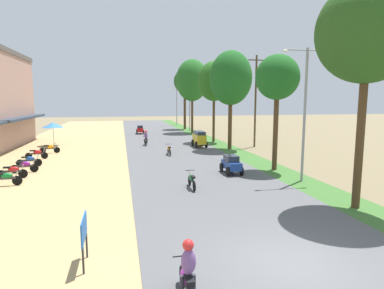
{
  "coord_description": "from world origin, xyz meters",
  "views": [
    {
      "loc": [
        -4.92,
        -8.38,
        5.0
      ],
      "look_at": [
        0.48,
        16.24,
        1.5
      ],
      "focal_mm": 30.26,
      "sensor_mm": 36.0,
      "label": 1
    }
  ],
  "objects_px": {
    "parked_motorbike_sixth": "(37,153)",
    "streetlamp_mid": "(190,101)",
    "median_tree_second": "(277,78)",
    "parked_motorbike_third": "(13,171)",
    "vendor_umbrella": "(53,125)",
    "street_signboard": "(84,232)",
    "motorbike_ahead_second": "(192,180)",
    "streetlamp_near": "(305,106)",
    "car_hatchback_red": "(140,129)",
    "median_tree_fifth": "(192,80)",
    "streetlamp_far": "(177,104)",
    "median_tree_fourth": "(214,81)",
    "median_tree_sixth": "(185,82)",
    "median_tree_third": "(231,78)",
    "parked_motorbike_fifth": "(29,160)",
    "parked_motorbike_second": "(6,177)",
    "parked_motorbike_fourth": "(25,165)",
    "motorbike_ahead_fourth": "(146,138)",
    "car_van_yellow": "(199,138)",
    "car_hatchback_blue": "(231,164)",
    "parked_motorbike_seventh": "(50,148)",
    "motorbike_ahead_third": "(169,149)",
    "utility_pole_near": "(256,100)",
    "median_tree_nearest": "(368,33)",
    "motorbike_foreground_rider": "(187,272)"
  },
  "relations": [
    {
      "from": "parked_motorbike_fourth",
      "to": "streetlamp_far",
      "type": "relative_size",
      "value": 0.25
    },
    {
      "from": "parked_motorbike_third",
      "to": "motorbike_ahead_fourth",
      "type": "height_order",
      "value": "motorbike_ahead_fourth"
    },
    {
      "from": "parked_motorbike_fifth",
      "to": "parked_motorbike_sixth",
      "type": "distance_m",
      "value": 3.22
    },
    {
      "from": "street_signboard",
      "to": "parked_motorbike_second",
      "type": "bearing_deg",
      "value": 117.4
    },
    {
      "from": "parked_motorbike_fifth",
      "to": "median_tree_fourth",
      "type": "distance_m",
      "value": 21.5
    },
    {
      "from": "parked_motorbike_seventh",
      "to": "motorbike_ahead_third",
      "type": "xyz_separation_m",
      "value": [
        10.67,
        -3.39,
        0.02
      ]
    },
    {
      "from": "motorbike_foreground_rider",
      "to": "median_tree_sixth",
      "type": "bearing_deg",
      "value": 78.96
    },
    {
      "from": "parked_motorbike_second",
      "to": "median_tree_sixth",
      "type": "height_order",
      "value": "median_tree_sixth"
    },
    {
      "from": "median_tree_fifth",
      "to": "car_van_yellow",
      "type": "distance_m",
      "value": 16.6
    },
    {
      "from": "median_tree_fourth",
      "to": "car_hatchback_blue",
      "type": "distance_m",
      "value": 17.84
    },
    {
      "from": "parked_motorbike_fifth",
      "to": "parked_motorbike_seventh",
      "type": "relative_size",
      "value": 1.0
    },
    {
      "from": "parked_motorbike_fourth",
      "to": "median_tree_fourth",
      "type": "height_order",
      "value": "median_tree_fourth"
    },
    {
      "from": "parked_motorbike_second",
      "to": "parked_motorbike_seventh",
      "type": "height_order",
      "value": "same"
    },
    {
      "from": "parked_motorbike_fifth",
      "to": "streetlamp_far",
      "type": "height_order",
      "value": "streetlamp_far"
    },
    {
      "from": "car_hatchback_red",
      "to": "motorbike_ahead_fourth",
      "type": "bearing_deg",
      "value": -90.46
    },
    {
      "from": "median_tree_fourth",
      "to": "median_tree_sixth",
      "type": "bearing_deg",
      "value": 90.18
    },
    {
      "from": "streetlamp_near",
      "to": "parked_motorbike_fifth",
      "type": "bearing_deg",
      "value": 154.8
    },
    {
      "from": "parked_motorbike_sixth",
      "to": "car_hatchback_blue",
      "type": "xyz_separation_m",
      "value": [
        14.13,
        -8.66,
        0.19
      ]
    },
    {
      "from": "motorbike_ahead_fourth",
      "to": "car_hatchback_blue",
      "type": "bearing_deg",
      "value": -72.82
    },
    {
      "from": "street_signboard",
      "to": "median_tree_third",
      "type": "bearing_deg",
      "value": 60.82
    },
    {
      "from": "parked_motorbike_sixth",
      "to": "streetlamp_mid",
      "type": "xyz_separation_m",
      "value": [
        17.71,
        21.69,
        4.26
      ]
    },
    {
      "from": "parked_motorbike_sixth",
      "to": "median_tree_sixth",
      "type": "relative_size",
      "value": 0.18
    },
    {
      "from": "parked_motorbike_fifth",
      "to": "streetlamp_near",
      "type": "distance_m",
      "value": 19.74
    },
    {
      "from": "car_van_yellow",
      "to": "car_hatchback_red",
      "type": "relative_size",
      "value": 1.2
    },
    {
      "from": "utility_pole_near",
      "to": "median_tree_fourth",
      "type": "bearing_deg",
      "value": 124.73
    },
    {
      "from": "median_tree_second",
      "to": "streetlamp_mid",
      "type": "xyz_separation_m",
      "value": [
        0.15,
        29.79,
        -1.64
      ]
    },
    {
      "from": "parked_motorbike_fifth",
      "to": "median_tree_sixth",
      "type": "distance_m",
      "value": 33.88
    },
    {
      "from": "street_signboard",
      "to": "median_tree_third",
      "type": "height_order",
      "value": "median_tree_third"
    },
    {
      "from": "streetlamp_mid",
      "to": "car_hatchback_red",
      "type": "distance_m",
      "value": 9.6
    },
    {
      "from": "car_hatchback_red",
      "to": "streetlamp_near",
      "type": "bearing_deg",
      "value": -74.89
    },
    {
      "from": "streetlamp_near",
      "to": "car_hatchback_red",
      "type": "xyz_separation_m",
      "value": [
        -8.07,
        29.91,
        -3.88
      ]
    },
    {
      "from": "street_signboard",
      "to": "motorbike_ahead_second",
      "type": "bearing_deg",
      "value": 57.04
    },
    {
      "from": "parked_motorbike_sixth",
      "to": "motorbike_ahead_second",
      "type": "xyz_separation_m",
      "value": [
        10.75,
        -11.68,
        0.02
      ]
    },
    {
      "from": "parked_motorbike_third",
      "to": "vendor_umbrella",
      "type": "bearing_deg",
      "value": 91.54
    },
    {
      "from": "parked_motorbike_fifth",
      "to": "streetlamp_mid",
      "type": "bearing_deg",
      "value": 54.93
    },
    {
      "from": "median_tree_fourth",
      "to": "car_hatchback_blue",
      "type": "height_order",
      "value": "median_tree_fourth"
    },
    {
      "from": "vendor_umbrella",
      "to": "utility_pole_near",
      "type": "height_order",
      "value": "utility_pole_near"
    },
    {
      "from": "parked_motorbike_second",
      "to": "streetlamp_far",
      "type": "bearing_deg",
      "value": 67.96
    },
    {
      "from": "car_van_yellow",
      "to": "motorbike_ahead_third",
      "type": "distance_m",
      "value": 5.7
    },
    {
      "from": "streetlamp_near",
      "to": "streetlamp_mid",
      "type": "relative_size",
      "value": 0.96
    },
    {
      "from": "median_tree_sixth",
      "to": "parked_motorbike_sixth",
      "type": "bearing_deg",
      "value": -125.13
    },
    {
      "from": "median_tree_second",
      "to": "median_tree_fourth",
      "type": "bearing_deg",
      "value": 89.8
    },
    {
      "from": "median_tree_fourth",
      "to": "streetlamp_mid",
      "type": "distance_m",
      "value": 14.24
    },
    {
      "from": "street_signboard",
      "to": "car_van_yellow",
      "type": "bearing_deg",
      "value": 68.41
    },
    {
      "from": "motorbike_ahead_second",
      "to": "car_hatchback_red",
      "type": "bearing_deg",
      "value": 92.11
    },
    {
      "from": "median_tree_fifth",
      "to": "streetlamp_far",
      "type": "relative_size",
      "value": 1.52
    },
    {
      "from": "vendor_umbrella",
      "to": "median_tree_sixth",
      "type": "distance_m",
      "value": 25.03
    },
    {
      "from": "parked_motorbike_second",
      "to": "median_tree_nearest",
      "type": "relative_size",
      "value": 0.18
    },
    {
      "from": "median_tree_third",
      "to": "median_tree_fourth",
      "type": "distance_m",
      "value": 5.71
    },
    {
      "from": "vendor_umbrella",
      "to": "median_tree_second",
      "type": "bearing_deg",
      "value": -42.61
    }
  ]
}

